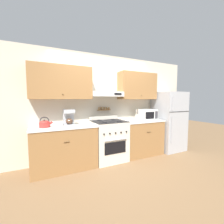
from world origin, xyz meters
TOP-DOWN VIEW (x-y plane):
  - ground_plane at (0.00, 0.00)m, footprint 16.00×16.00m
  - wall_back at (-0.04, 0.64)m, footprint 5.20×0.46m
  - counter_left at (-1.03, 0.35)m, footprint 1.29×0.68m
  - counter_right at (0.93, 0.35)m, footprint 1.09×0.68m
  - stove_range at (0.00, 0.33)m, footprint 0.76×0.70m
  - refrigerator at (1.87, 0.30)m, footprint 0.74×0.76m
  - tea_kettle at (-1.38, 0.32)m, footprint 0.26×0.20m
  - coffee_maker at (-0.92, 0.35)m, footprint 0.22×0.22m
  - microwave at (1.12, 0.34)m, footprint 0.45×0.38m
  - utensil_crock at (0.80, 0.32)m, footprint 0.12×0.12m

SIDE VIEW (x-z plane):
  - ground_plane at x=0.00m, z-range 0.00..0.00m
  - counter_left at x=-1.03m, z-range 0.00..0.90m
  - counter_right at x=0.93m, z-range 0.00..0.90m
  - stove_range at x=0.00m, z-range -0.04..0.99m
  - refrigerator at x=1.87m, z-range 0.00..1.65m
  - tea_kettle at x=-1.38m, z-range 0.87..1.08m
  - utensil_crock at x=0.80m, z-range 0.83..1.14m
  - microwave at x=1.12m, z-range 0.90..1.18m
  - coffee_maker at x=-0.92m, z-range 0.90..1.23m
  - wall_back at x=-0.04m, z-range 0.18..2.73m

